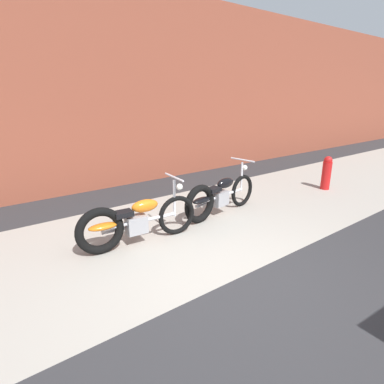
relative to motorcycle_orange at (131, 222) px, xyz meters
name	(u,v)px	position (x,y,z in m)	size (l,w,h in m)	color
ground_plane	(236,279)	(0.64, -1.68, -0.40)	(80.00, 80.00, 0.00)	#2D2D30
sidewalk_slab	(165,233)	(0.64, 0.07, -0.40)	(36.00, 3.50, 0.01)	#9E998E
brick_building_wall	(83,89)	(0.64, 3.52, 2.01)	(36.00, 0.50, 4.81)	brown
motorcycle_orange	(131,222)	(0.00, 0.00, 0.00)	(2.01, 0.58, 1.03)	black
motorcycle_black	(217,196)	(1.91, 0.16, 0.00)	(2.00, 0.58, 1.03)	black
fire_hydrant	(327,173)	(5.30, -0.11, 0.03)	(0.22, 0.22, 0.84)	red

